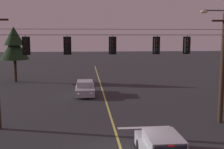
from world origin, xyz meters
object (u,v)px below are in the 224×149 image
Objects in this scene: traffic_light_right_inner at (157,45)px; traffic_light_rightmost at (187,45)px; traffic_light_left_inner at (67,46)px; traffic_light_centre at (113,46)px; tree_verge_far at (14,45)px; traffic_light_leftmost at (26,46)px; street_lamp_corner at (221,51)px; car_oncoming_lead at (85,88)px.

traffic_light_rightmost is at bearing 0.00° from traffic_light_right_inner.
traffic_light_rightmost is (7.61, 0.00, 0.00)m from traffic_light_left_inner.
traffic_light_left_inner is at bearing 180.00° from traffic_light_centre.
tree_verge_far is at bearing 119.81° from traffic_light_centre.
traffic_light_left_inner is (2.49, 0.00, 0.00)m from traffic_light_leftmost.
traffic_light_leftmost is at bearing 180.00° from traffic_light_left_inner.
traffic_light_left_inner is at bearing -166.60° from street_lamp_corner.
traffic_light_centre is at bearing -162.34° from street_lamp_corner.
traffic_light_left_inner is 1.00× the size of traffic_light_centre.
traffic_light_right_inner and traffic_light_rightmost have the same top height.
traffic_light_rightmost is at bearing -143.32° from street_lamp_corner.
traffic_light_rightmost is 0.28× the size of car_oncoming_lead.
traffic_light_centre is 8.80m from street_lamp_corner.
traffic_light_centre is at bearing 0.00° from traffic_light_left_inner.
traffic_light_left_inner is at bearing -95.97° from car_oncoming_lead.
car_oncoming_lead is at bearing 124.23° from traffic_light_rightmost.
car_oncoming_lead is (-4.60, 9.69, -4.52)m from traffic_light_right_inner.
traffic_light_centre is 1.00× the size of traffic_light_right_inner.
traffic_light_leftmost and traffic_light_right_inner have the same top height.
traffic_light_rightmost is 23.81m from tree_verge_far.
traffic_light_left_inner is 7.61m from traffic_light_rightmost.
traffic_light_left_inner is at bearing 180.00° from traffic_light_right_inner.
traffic_light_leftmost and traffic_light_centre have the same top height.
tree_verge_far reaches higher than traffic_light_rightmost.
traffic_light_left_inner is at bearing 180.00° from traffic_light_rightmost.
tree_verge_far is at bearing 135.30° from car_oncoming_lead.
traffic_light_right_inner is 6.19m from street_lamp_corner.
traffic_light_right_inner is (8.11, 0.00, 0.00)m from traffic_light_leftmost.
street_lamp_corner is (11.18, 2.66, -0.51)m from traffic_light_left_inner.
traffic_light_left_inner reaches higher than car_oncoming_lead.
street_lamp_corner is at bearing 25.58° from traffic_light_right_inner.
traffic_light_left_inner is at bearing 0.00° from traffic_light_leftmost.
traffic_light_leftmost is at bearing 180.00° from traffic_light_right_inner.
traffic_light_rightmost is at bearing 0.00° from traffic_light_left_inner.
traffic_light_centre is 0.16× the size of street_lamp_corner.
traffic_light_centre is 21.06m from tree_verge_far.
tree_verge_far is at bearing 105.78° from traffic_light_leftmost.
traffic_light_centre is (5.31, 0.00, 0.00)m from traffic_light_leftmost.
car_oncoming_lead is 0.64× the size of tree_verge_far.
traffic_light_centre reaches higher than car_oncoming_lead.
traffic_light_right_inner is 1.99m from traffic_light_rightmost.
traffic_light_leftmost is 8.11m from traffic_light_right_inner.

